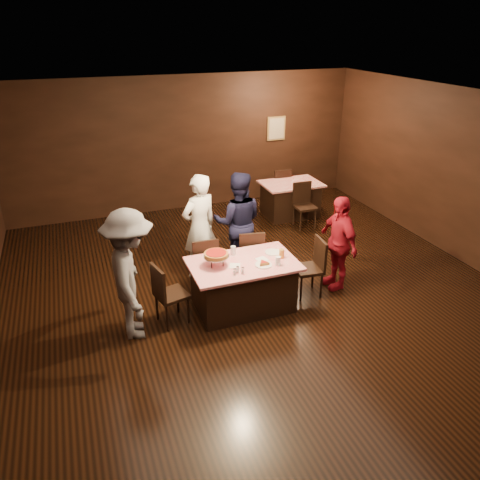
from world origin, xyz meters
name	(u,v)px	position (x,y,z in m)	size (l,w,h in m)	color
room	(281,182)	(0.00, 0.01, 2.14)	(10.00, 10.04, 3.02)	black
main_table	(243,285)	(-0.32, 0.51, 0.39)	(1.60, 1.00, 0.77)	red
back_table	(290,199)	(2.01, 3.66, 0.39)	(1.30, 0.90, 0.77)	#AD0B10
chair_far_left	(204,262)	(-0.72, 1.26, 0.47)	(0.42, 0.42, 0.95)	black
chair_far_right	(250,255)	(0.08, 1.26, 0.47)	(0.42, 0.42, 0.95)	black
chair_end_left	(171,293)	(-1.42, 0.51, 0.47)	(0.42, 0.42, 0.95)	black
chair_end_right	(308,268)	(0.78, 0.51, 0.47)	(0.42, 0.42, 0.95)	black
chair_back_near	(305,206)	(2.01, 2.96, 0.47)	(0.42, 0.42, 0.95)	black
chair_back_far	(279,187)	(2.01, 4.26, 0.47)	(0.42, 0.42, 0.95)	black
diner_white_jacket	(200,227)	(-0.65, 1.70, 0.91)	(0.66, 0.44, 1.82)	white
diner_navy_hoodie	(238,222)	(0.04, 1.73, 0.89)	(0.86, 0.67, 1.77)	black
diner_grey_knit	(131,275)	(-1.96, 0.42, 0.93)	(1.20, 0.69, 1.86)	slate
diner_red_shirt	(338,243)	(1.35, 0.59, 0.79)	(0.92, 0.38, 1.58)	#A61224
pizza_stand	(216,255)	(-0.72, 0.56, 0.95)	(0.38, 0.38, 0.22)	black
plate_with_slice	(263,264)	(-0.07, 0.33, 0.80)	(0.25, 0.25, 0.06)	white
plate_empty	(273,252)	(0.23, 0.66, 0.78)	(0.25, 0.25, 0.01)	white
glass_front_right	(278,261)	(0.13, 0.26, 0.84)	(0.08, 0.08, 0.14)	silver
glass_amber	(282,254)	(0.28, 0.46, 0.84)	(0.08, 0.08, 0.14)	#BF7F26
glass_back	(233,251)	(-0.37, 0.81, 0.84)	(0.08, 0.08, 0.14)	silver
condiments	(238,271)	(-0.50, 0.23, 0.82)	(0.17, 0.10, 0.09)	silver
napkin_center	(262,259)	(-0.02, 0.51, 0.77)	(0.16, 0.16, 0.01)	white
napkin_left	(235,266)	(-0.47, 0.46, 0.77)	(0.16, 0.16, 0.01)	white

